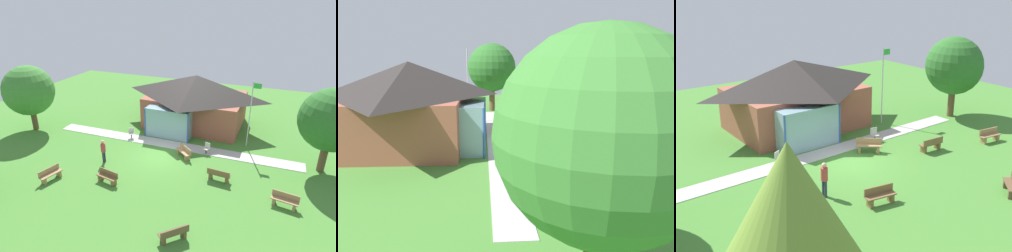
% 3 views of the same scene
% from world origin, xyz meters
% --- Properties ---
extents(ground_plane, '(44.00, 44.00, 0.00)m').
position_xyz_m(ground_plane, '(0.00, 0.00, 0.00)').
color(ground_plane, '#478433').
extents(pavilion, '(9.45, 7.76, 4.63)m').
position_xyz_m(pavilion, '(0.55, 6.94, 2.41)').
color(pavilion, '#A35642').
rests_on(pavilion, ground_plane).
extents(footpath, '(20.33, 1.72, 0.03)m').
position_xyz_m(footpath, '(0.00, 2.10, 0.01)').
color(footpath, '#BCB7B2').
rests_on(footpath, ground_plane).
extents(flagpole, '(0.64, 0.08, 5.36)m').
position_xyz_m(flagpole, '(5.83, 4.15, 2.97)').
color(flagpole, silver).
rests_on(flagpole, ground_plane).
extents(bench_mid_right, '(1.53, 0.55, 0.84)m').
position_xyz_m(bench_mid_right, '(4.81, -1.43, 0.40)').
color(bench_mid_right, brown).
rests_on(bench_mid_right, ground_plane).
extents(bench_front_center, '(1.55, 0.69, 0.84)m').
position_xyz_m(bench_front_center, '(-1.74, -4.30, 0.40)').
color(bench_front_center, brown).
rests_on(bench_front_center, ground_plane).
extents(bench_front_left, '(0.78, 1.56, 0.84)m').
position_xyz_m(bench_front_left, '(-5.33, -5.43, 0.40)').
color(bench_front_left, '#9E7A51').
rests_on(bench_front_left, ground_plane).
extents(bench_rear_near_path, '(1.43, 1.30, 0.84)m').
position_xyz_m(bench_rear_near_path, '(1.72, 0.64, 0.40)').
color(bench_rear_near_path, '#9E7A51').
rests_on(bench_rear_near_path, ground_plane).
extents(bench_lawn_far_right, '(1.55, 0.65, 0.84)m').
position_xyz_m(bench_lawn_far_right, '(8.86, -2.57, 0.40)').
color(bench_lawn_far_right, '#9E7A51').
rests_on(bench_lawn_far_right, ground_plane).
extents(bench_front_right, '(1.36, 1.38, 0.84)m').
position_xyz_m(bench_front_right, '(3.95, -7.29, 0.40)').
color(bench_front_right, brown).
rests_on(bench_front_right, ground_plane).
extents(patio_chair_west, '(0.60, 0.60, 0.86)m').
position_xyz_m(patio_chair_west, '(-3.46, 2.03, 0.42)').
color(patio_chair_west, beige).
rests_on(patio_chair_west, ground_plane).
extents(patio_chair_lawn_spare, '(0.54, 0.54, 0.86)m').
position_xyz_m(patio_chair_lawn_spare, '(3.13, 1.80, 0.42)').
color(patio_chair_lawn_spare, beige).
rests_on(patio_chair_lawn_spare, ground_plane).
extents(visitor_strolling_lawn, '(0.34, 0.34, 1.74)m').
position_xyz_m(visitor_strolling_lawn, '(-3.37, -2.22, 1.02)').
color(visitor_strolling_lawn, '#2D3347').
rests_on(visitor_strolling_lawn, ground_plane).
extents(tree_east_hedge, '(4.13, 4.13, 5.84)m').
position_xyz_m(tree_east_hedge, '(11.03, 2.37, 3.75)').
color(tree_east_hedge, brown).
rests_on(tree_east_hedge, ground_plane).
extents(tree_west_hedge, '(4.29, 4.29, 5.76)m').
position_xyz_m(tree_west_hedge, '(-12.40, 0.44, 3.60)').
color(tree_west_hedge, brown).
rests_on(tree_west_hedge, ground_plane).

